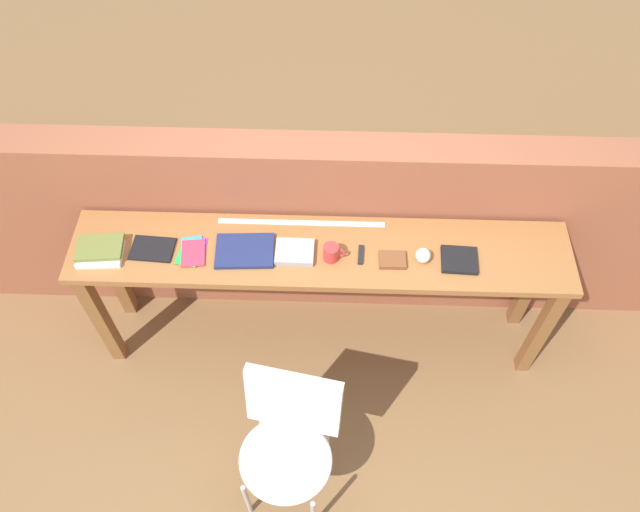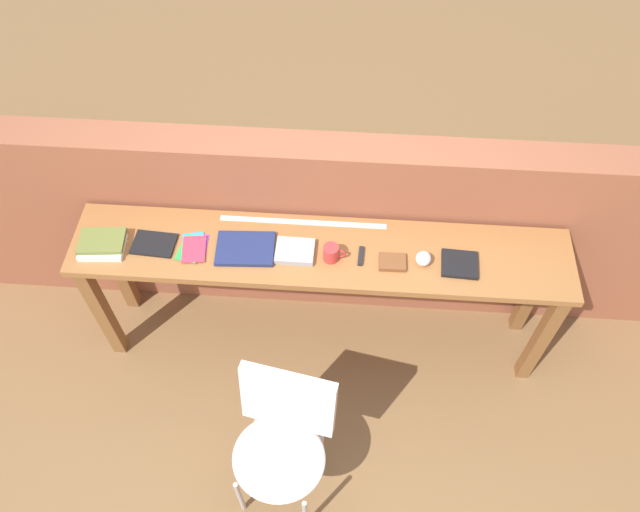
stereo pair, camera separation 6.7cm
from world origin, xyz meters
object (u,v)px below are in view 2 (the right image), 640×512
(mug, at_px, (332,253))
(leather_journal_brown, at_px, (392,262))
(pamphlet_pile_colourful, at_px, (194,248))
(magazine_cycling, at_px, (154,244))
(book_repair_rightmost, at_px, (460,264))
(chair_white_moulded, at_px, (282,438))
(book_open_centre, at_px, (245,249))
(multitool_folded, at_px, (361,256))
(book_stack_leftmost, at_px, (102,244))
(sports_ball_small, at_px, (423,259))

(mug, distance_m, leather_journal_brown, 0.30)
(pamphlet_pile_colourful, relative_size, leather_journal_brown, 1.55)
(magazine_cycling, relative_size, book_repair_rightmost, 1.20)
(chair_white_moulded, bearing_deg, book_open_centre, 107.19)
(book_open_centre, relative_size, multitool_folded, 2.60)
(leather_journal_brown, bearing_deg, magazine_cycling, 177.30)
(book_open_centre, height_order, mug, mug)
(pamphlet_pile_colourful, xyz_separation_m, mug, (0.69, -0.01, 0.04))
(chair_white_moulded, distance_m, book_stack_leftmost, 1.29)
(book_open_centre, relative_size, leather_journal_brown, 2.20)
(book_open_centre, height_order, sports_ball_small, sports_ball_small)
(magazine_cycling, height_order, multitool_folded, multitool_folded)
(multitool_folded, xyz_separation_m, sports_ball_small, (0.30, -0.02, 0.03))
(book_open_centre, distance_m, mug, 0.43)
(book_open_centre, bearing_deg, leather_journal_brown, -5.37)
(sports_ball_small, bearing_deg, magazine_cycling, 179.14)
(multitool_folded, xyz_separation_m, book_repair_rightmost, (0.48, -0.02, 0.00))
(pamphlet_pile_colourful, distance_m, book_repair_rightmost, 1.31)
(book_stack_leftmost, relative_size, book_repair_rightmost, 1.35)
(magazine_cycling, relative_size, sports_ball_small, 2.79)
(pamphlet_pile_colourful, xyz_separation_m, leather_journal_brown, (0.98, -0.02, 0.01))
(sports_ball_small, relative_size, book_repair_rightmost, 0.43)
(chair_white_moulded, height_order, book_stack_leftmost, book_stack_leftmost)
(book_open_centre, xyz_separation_m, leather_journal_brown, (0.73, -0.03, 0.00))
(chair_white_moulded, xyz_separation_m, sports_ball_small, (0.62, 0.79, 0.39))
(book_stack_leftmost, relative_size, leather_journal_brown, 1.81)
(pamphlet_pile_colourful, distance_m, sports_ball_small, 1.13)
(leather_journal_brown, bearing_deg, book_open_centre, 176.36)
(book_repair_rightmost, bearing_deg, book_stack_leftmost, -176.79)
(book_repair_rightmost, bearing_deg, book_open_centre, -178.33)
(mug, distance_m, multitool_folded, 0.15)
(book_open_centre, bearing_deg, pamphlet_pile_colourful, 179.24)
(leather_journal_brown, distance_m, book_repair_rightmost, 0.33)
(chair_white_moulded, height_order, multitool_folded, multitool_folded)
(magazine_cycling, height_order, pamphlet_pile_colourful, magazine_cycling)
(magazine_cycling, xyz_separation_m, book_open_centre, (0.46, -0.00, 0.00))
(sports_ball_small, bearing_deg, book_stack_leftmost, -179.49)
(mug, xyz_separation_m, sports_ball_small, (0.44, 0.00, -0.01))
(book_stack_leftmost, distance_m, mug, 1.13)
(pamphlet_pile_colourful, height_order, book_open_centre, book_open_centre)
(book_stack_leftmost, height_order, leather_journal_brown, book_stack_leftmost)
(mug, bearing_deg, book_open_centre, 177.01)
(mug, bearing_deg, book_stack_leftmost, -179.45)
(book_open_centre, distance_m, leather_journal_brown, 0.73)
(chair_white_moulded, relative_size, book_open_centre, 3.12)
(multitool_folded, xyz_separation_m, leather_journal_brown, (0.15, -0.03, 0.00))
(book_stack_leftmost, relative_size, pamphlet_pile_colourful, 1.17)
(book_open_centre, distance_m, book_repair_rightmost, 1.05)
(book_stack_leftmost, bearing_deg, book_repair_rightmost, 0.40)
(book_open_centre, height_order, leather_journal_brown, leather_journal_brown)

